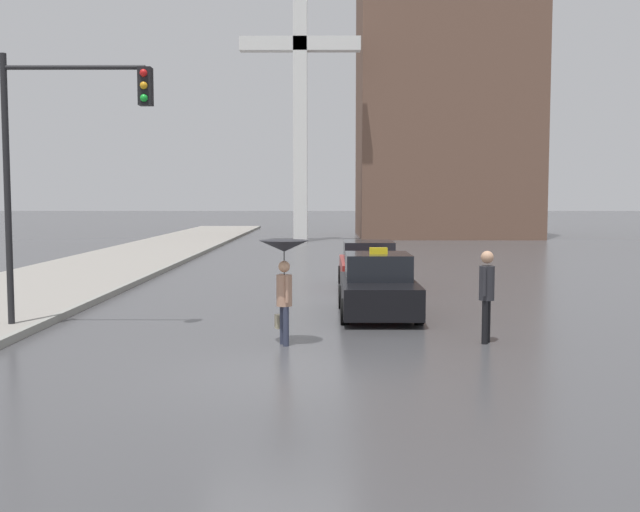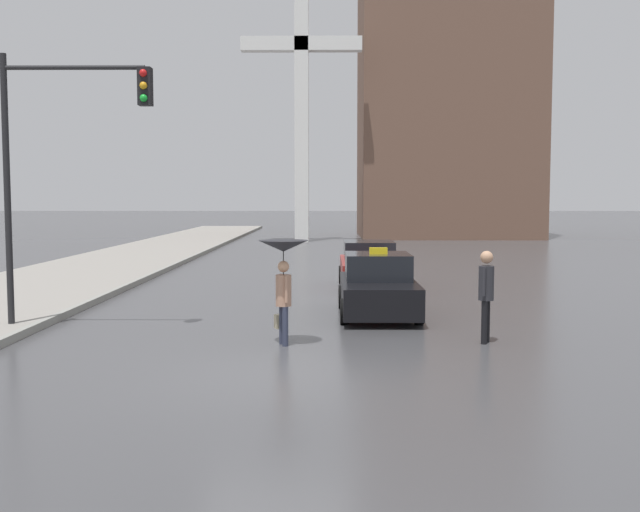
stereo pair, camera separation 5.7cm
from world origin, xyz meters
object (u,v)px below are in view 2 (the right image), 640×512
object	(u,v)px
taxi	(378,288)
pedestrian_with_umbrella	(283,263)
monument_cross	(302,87)
sedan_red	(369,267)
pedestrian_man	(486,288)
traffic_light	(62,142)

from	to	relation	value
taxi	pedestrian_with_umbrella	xyz separation A→B (m)	(-2.12, -3.77, 0.95)
monument_cross	sedan_red	bearing A→B (deg)	-83.15
pedestrian_man	sedan_red	bearing A→B (deg)	-143.07
taxi	traffic_light	distance (m)	8.06
taxi	sedan_red	xyz separation A→B (m)	(0.09, 5.64, -0.00)
taxi	pedestrian_with_umbrella	world-z (taller)	pedestrian_with_umbrella
pedestrian_with_umbrella	monument_cross	bearing A→B (deg)	-18.25
traffic_light	monument_cross	world-z (taller)	monument_cross
sedan_red	traffic_light	size ratio (longest dim) A/B	0.73
sedan_red	pedestrian_man	world-z (taller)	pedestrian_man
taxi	pedestrian_with_umbrella	distance (m)	4.43
taxi	traffic_light	xyz separation A→B (m)	(-6.92, -2.35, 3.42)
pedestrian_with_umbrella	pedestrian_man	world-z (taller)	pedestrian_with_umbrella
pedestrian_man	traffic_light	xyz separation A→B (m)	(-8.84, 1.19, 2.99)
pedestrian_with_umbrella	taxi	bearing A→B (deg)	-48.93
taxi	monument_cross	size ratio (longest dim) A/B	0.23
sedan_red	pedestrian_with_umbrella	distance (m)	9.72
pedestrian_man	monument_cross	world-z (taller)	monument_cross
traffic_light	sedan_red	bearing A→B (deg)	48.73
pedestrian_with_umbrella	monument_cross	xyz separation A→B (m)	(-0.83, 34.73, 8.47)
pedestrian_man	monument_cross	xyz separation A→B (m)	(-4.87, 34.50, 8.99)
sedan_red	traffic_light	distance (m)	11.16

